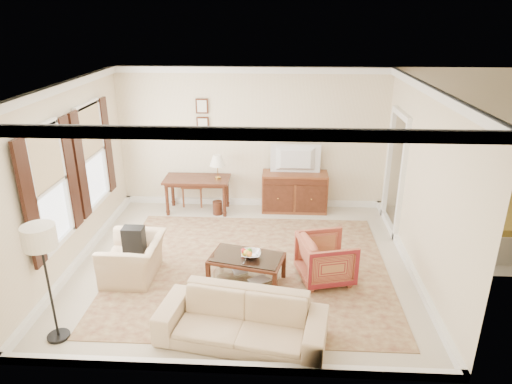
# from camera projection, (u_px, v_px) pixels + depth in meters

# --- Properties ---
(room_shell) EXTENTS (5.51, 5.01, 2.91)m
(room_shell) POSITION_uv_depth(u_px,v_px,m) (241.00, 115.00, 6.67)
(room_shell) COLOR beige
(room_shell) RESTS_ON ground
(annex_bedroom) EXTENTS (3.00, 2.70, 2.90)m
(annex_bedroom) POSITION_uv_depth(u_px,v_px,m) (493.00, 221.00, 8.30)
(annex_bedroom) COLOR beige
(annex_bedroom) RESTS_ON ground
(window_front) EXTENTS (0.12, 1.56, 1.80)m
(window_front) POSITION_uv_depth(u_px,v_px,m) (49.00, 188.00, 6.49)
(window_front) COLOR #CCB284
(window_front) RESTS_ON room_shell
(window_rear) EXTENTS (0.12, 1.56, 1.80)m
(window_rear) POSITION_uv_depth(u_px,v_px,m) (93.00, 155.00, 7.98)
(window_rear) COLOR #CCB284
(window_rear) RESTS_ON room_shell
(doorway) EXTENTS (0.10, 1.12, 2.25)m
(doorway) POSITION_uv_depth(u_px,v_px,m) (395.00, 175.00, 8.44)
(doorway) COLOR white
(doorway) RESTS_ON room_shell
(rug) EXTENTS (4.41, 3.78, 0.01)m
(rug) POSITION_uv_depth(u_px,v_px,m) (250.00, 268.00, 7.42)
(rug) COLOR maroon
(rug) RESTS_ON room_shell
(writing_desk) EXTENTS (1.33, 0.66, 0.73)m
(writing_desk) POSITION_uv_depth(u_px,v_px,m) (197.00, 183.00, 9.33)
(writing_desk) COLOR #492215
(writing_desk) RESTS_ON room_shell
(desk_chair) EXTENTS (0.47, 0.47, 1.05)m
(desk_chair) POSITION_uv_depth(u_px,v_px,m) (193.00, 181.00, 9.69)
(desk_chair) COLOR brown
(desk_chair) RESTS_ON room_shell
(desk_lamp) EXTENTS (0.32, 0.32, 0.50)m
(desk_lamp) POSITION_uv_depth(u_px,v_px,m) (218.00, 167.00, 9.17)
(desk_lamp) COLOR silver
(desk_lamp) RESTS_ON writing_desk
(framed_prints) EXTENTS (0.25, 0.04, 0.68)m
(framed_prints) POSITION_uv_depth(u_px,v_px,m) (202.00, 115.00, 9.21)
(framed_prints) COLOR #492215
(framed_prints) RESTS_ON room_shell
(sideboard) EXTENTS (1.33, 0.51, 0.82)m
(sideboard) POSITION_uv_depth(u_px,v_px,m) (294.00, 192.00, 9.44)
(sideboard) COLOR brown
(sideboard) RESTS_ON room_shell
(tv) EXTENTS (0.96, 0.55, 0.13)m
(tv) POSITION_uv_depth(u_px,v_px,m) (296.00, 151.00, 9.09)
(tv) COLOR black
(tv) RESTS_ON sideboard
(coffee_table) EXTENTS (1.21, 0.87, 0.46)m
(coffee_table) POSITION_uv_depth(u_px,v_px,m) (247.00, 262.00, 6.90)
(coffee_table) COLOR #492215
(coffee_table) RESTS_ON room_shell
(fruit_bowl) EXTENTS (0.42, 0.42, 0.10)m
(fruit_bowl) POSITION_uv_depth(u_px,v_px,m) (251.00, 254.00, 6.82)
(fruit_bowl) COLOR silver
(fruit_bowl) RESTS_ON coffee_table
(book_a) EXTENTS (0.28, 0.13, 0.38)m
(book_a) POSITION_uv_depth(u_px,v_px,m) (232.00, 270.00, 7.02)
(book_a) COLOR brown
(book_a) RESTS_ON coffee_table
(book_b) EXTENTS (0.19, 0.24, 0.38)m
(book_b) POSITION_uv_depth(u_px,v_px,m) (255.00, 277.00, 6.85)
(book_b) COLOR brown
(book_b) RESTS_ON coffee_table
(striped_armchair) EXTENTS (0.89, 0.93, 0.80)m
(striped_armchair) POSITION_uv_depth(u_px,v_px,m) (326.00, 257.00, 6.97)
(striped_armchair) COLOR maroon
(striped_armchair) RESTS_ON room_shell
(club_armchair) EXTENTS (0.65, 0.99, 0.86)m
(club_armchair) POSITION_uv_depth(u_px,v_px,m) (133.00, 252.00, 7.03)
(club_armchair) COLOR tan
(club_armchair) RESTS_ON room_shell
(backpack) EXTENTS (0.29, 0.36, 0.40)m
(backpack) POSITION_uv_depth(u_px,v_px,m) (134.00, 236.00, 7.01)
(backpack) COLOR black
(backpack) RESTS_ON club_armchair
(sofa) EXTENTS (2.17, 0.97, 0.82)m
(sofa) POSITION_uv_depth(u_px,v_px,m) (241.00, 313.00, 5.65)
(sofa) COLOR tan
(sofa) RESTS_ON room_shell
(floor_lamp) EXTENTS (0.39, 0.39, 1.59)m
(floor_lamp) POSITION_uv_depth(u_px,v_px,m) (41.00, 246.00, 5.35)
(floor_lamp) COLOR black
(floor_lamp) RESTS_ON room_shell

